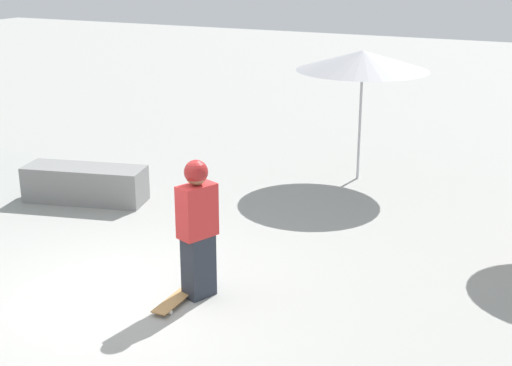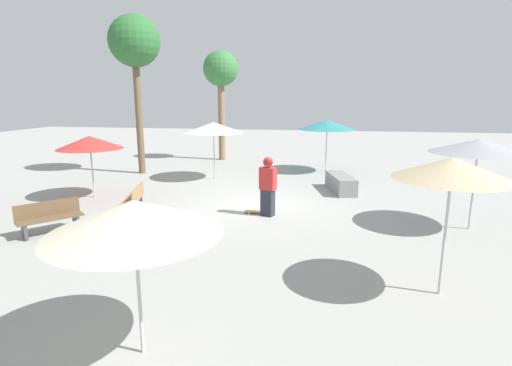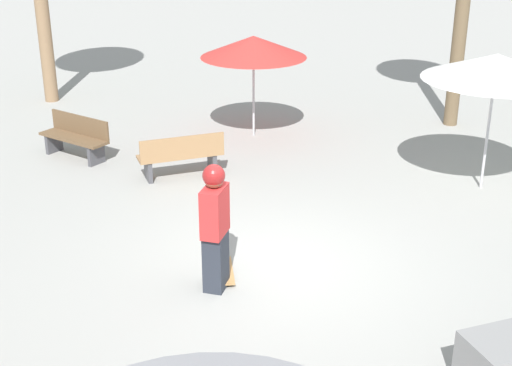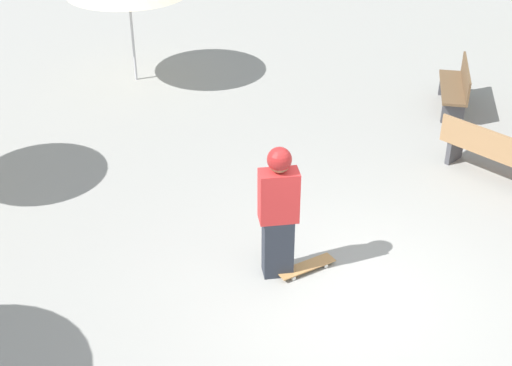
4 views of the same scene
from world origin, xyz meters
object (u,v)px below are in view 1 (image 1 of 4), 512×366
object	(u,v)px
skateboard	(175,300)
concrete_ledge	(85,184)
skater_main	(197,224)
shade_umbrella_grey	(363,61)

from	to	relation	value
skateboard	concrete_ledge	xyz separation A→B (m)	(-2.63, -3.47, 0.25)
skater_main	skateboard	world-z (taller)	skater_main
skater_main	skateboard	size ratio (longest dim) A/B	2.25
concrete_ledge	shade_umbrella_grey	distance (m)	5.50
skateboard	concrete_ledge	bearing A→B (deg)	-127.85
skater_main	shade_umbrella_grey	world-z (taller)	shade_umbrella_grey
shade_umbrella_grey	concrete_ledge	bearing A→B (deg)	-49.59
skateboard	shade_umbrella_grey	xyz separation A→B (m)	(-5.96, 0.44, 2.22)
skater_main	shade_umbrella_grey	size ratio (longest dim) A/B	0.73
concrete_ledge	shade_umbrella_grey	world-z (taller)	shade_umbrella_grey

